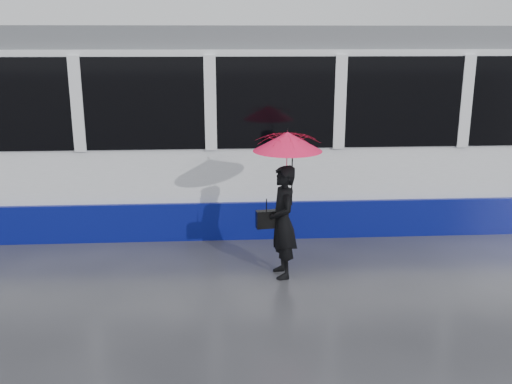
{
  "coord_description": "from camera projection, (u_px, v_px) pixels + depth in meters",
  "views": [
    {
      "loc": [
        -0.18,
        -7.49,
        3.19
      ],
      "look_at": [
        0.3,
        0.14,
        1.1
      ],
      "focal_mm": 40.0,
      "sensor_mm": 36.0,
      "label": 1
    }
  ],
  "objects": [
    {
      "name": "ground",
      "position": [
        236.0,
        270.0,
        8.06
      ],
      "size": [
        90.0,
        90.0,
        0.0
      ],
      "primitive_type": "plane",
      "color": "#2C2C31",
      "rests_on": "ground"
    },
    {
      "name": "rails",
      "position": [
        232.0,
        216.0,
        10.47
      ],
      "size": [
        34.0,
        1.51,
        0.02
      ],
      "color": "#3F3D38",
      "rests_on": "ground"
    },
    {
      "name": "tram",
      "position": [
        352.0,
        126.0,
        10.17
      ],
      "size": [
        26.0,
        2.56,
        3.35
      ],
      "color": "white",
      "rests_on": "ground"
    },
    {
      "name": "woman",
      "position": [
        283.0,
        222.0,
        7.68
      ],
      "size": [
        0.45,
        0.61,
        1.55
      ],
      "primitive_type": "imported",
      "rotation": [
        0.0,
        0.0,
        -1.42
      ],
      "color": "black",
      "rests_on": "ground"
    },
    {
      "name": "handbag",
      "position": [
        266.0,
        219.0,
        7.67
      ],
      "size": [
        0.29,
        0.16,
        0.42
      ],
      "rotation": [
        0.0,
        0.0,
        0.15
      ],
      "color": "black",
      "rests_on": "ground"
    },
    {
      "name": "umbrella",
      "position": [
        287.0,
        155.0,
        7.44
      ],
      "size": [
        1.04,
        1.04,
        1.05
      ],
      "rotation": [
        0.0,
        0.0,
        0.15
      ],
      "color": "#DB1269",
      "rests_on": "ground"
    }
  ]
}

